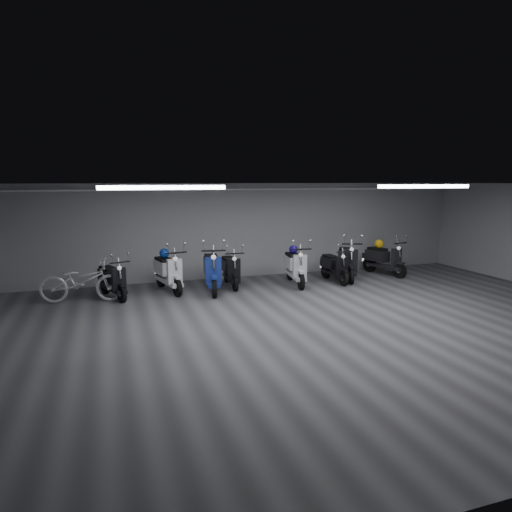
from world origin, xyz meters
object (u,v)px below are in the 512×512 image
object	(u,v)px
scooter_5	(231,264)
scooter_9	(385,254)
scooter_4	(212,264)
scooter_6	(295,261)
bicycle	(81,276)
scooter_0	(112,274)
helmet_2	(164,253)
scooter_2	(168,266)
scooter_7	(335,262)
scooter_8	(348,256)
helmet_1	(293,249)
helmet_0	(379,244)

from	to	relation	value
scooter_5	scooter_9	xyz separation A→B (m)	(4.88, -0.01, 0.03)
scooter_4	scooter_6	bearing A→B (deg)	9.42
scooter_9	bicycle	bearing A→B (deg)	167.61
scooter_0	helmet_2	distance (m)	1.48
scooter_0	scooter_4	xyz separation A→B (m)	(2.48, -0.11, 0.13)
scooter_2	scooter_7	size ratio (longest dim) A/B	1.16
scooter_8	helmet_1	bearing A→B (deg)	-162.25
bicycle	helmet_1	distance (m)	5.61
scooter_2	scooter_8	distance (m)	5.20
scooter_2	scooter_5	bearing A→B (deg)	-11.79
scooter_6	helmet_2	xyz separation A→B (m)	(-3.51, 0.58, 0.30)
bicycle	scooter_4	bearing A→B (deg)	-79.75
scooter_5	helmet_1	distance (m)	1.84
scooter_4	scooter_8	distance (m)	4.12
scooter_9	helmet_0	world-z (taller)	scooter_9
bicycle	helmet_2	bearing A→B (deg)	-62.75
scooter_8	helmet_2	distance (m)	5.28
scooter_8	bicycle	bearing A→B (deg)	-157.83
scooter_9	scooter_2	bearing A→B (deg)	165.03
helmet_0	helmet_1	world-z (taller)	same
scooter_2	scooter_9	xyz separation A→B (m)	(6.57, 0.01, -0.03)
scooter_2	scooter_4	xyz separation A→B (m)	(1.09, -0.36, 0.04)
helmet_0	scooter_6	bearing A→B (deg)	-169.25
scooter_5	scooter_6	xyz separation A→B (m)	(1.77, -0.36, 0.06)
scooter_4	scooter_8	bearing A→B (deg)	11.51
scooter_7	helmet_2	bearing A→B (deg)	171.98
scooter_2	helmet_1	bearing A→B (deg)	-14.02
scooter_4	scooter_7	world-z (taller)	scooter_4
scooter_2	scooter_4	size ratio (longest dim) A/B	0.94
scooter_4	scooter_8	world-z (taller)	scooter_4
scooter_0	scooter_2	size ratio (longest dim) A/B	0.88
scooter_5	scooter_8	world-z (taller)	scooter_8
scooter_5	scooter_4	bearing A→B (deg)	-144.21
scooter_2	scooter_7	world-z (taller)	scooter_2
helmet_0	bicycle	bearing A→B (deg)	-175.72
helmet_1	scooter_9	bearing A→B (deg)	1.73
scooter_0	scooter_7	bearing A→B (deg)	-21.64
bicycle	helmet_0	world-z (taller)	bicycle
scooter_0	scooter_6	bearing A→B (deg)	-21.48
scooter_7	bicycle	world-z (taller)	bicycle
scooter_4	bicycle	world-z (taller)	scooter_4
helmet_0	helmet_2	xyz separation A→B (m)	(-6.57, 0.00, 0.03)
helmet_2	scooter_9	bearing A→B (deg)	-2.05
helmet_1	helmet_2	world-z (taller)	helmet_2
scooter_2	scooter_9	size ratio (longest dim) A/B	1.05
scooter_0	helmet_0	xyz separation A→B (m)	(7.90, 0.50, 0.34)
scooter_2	scooter_7	xyz separation A→B (m)	(4.66, -0.37, -0.10)
helmet_1	bicycle	bearing A→B (deg)	-176.78
scooter_9	helmet_2	distance (m)	6.64
scooter_8	scooter_0	bearing A→B (deg)	-158.87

